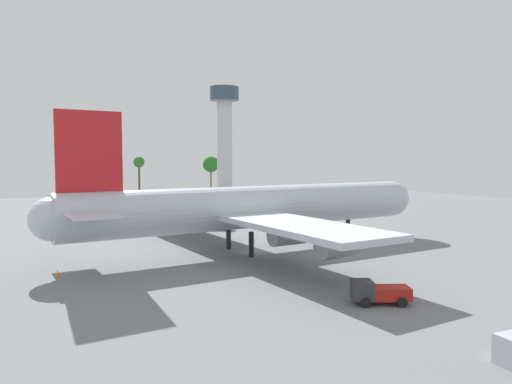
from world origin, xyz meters
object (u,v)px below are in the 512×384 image
at_px(fuel_truck, 322,211).
at_px(safety_cone_nose, 404,236).
at_px(safety_cone_tail, 58,274).
at_px(cargo_airplane, 254,208).
at_px(cargo_loader, 378,292).
at_px(control_tower, 225,130).
at_px(maintenance_van, 217,223).

distance_m(fuel_truck, safety_cone_nose, 33.15).
relative_size(fuel_truck, safety_cone_tail, 7.38).
distance_m(cargo_airplane, safety_cone_nose, 27.92).
xyz_separation_m(cargo_airplane, safety_cone_nose, (27.12, -3.17, -5.86)).
bearing_deg(fuel_truck, safety_cone_tail, -153.92).
xyz_separation_m(cargo_loader, safety_cone_tail, (-23.34, 25.84, -0.73)).
bearing_deg(cargo_airplane, safety_cone_nose, -6.67).
xyz_separation_m(cargo_loader, safety_cone_nose, (30.34, 24.14, -0.71)).
relative_size(cargo_loader, control_tower, 0.14).
distance_m(fuel_truck, maintenance_van, 31.44).
distance_m(maintenance_van, safety_cone_nose, 33.37).
bearing_deg(maintenance_van, cargo_airplane, -102.69).
bearing_deg(cargo_airplane, maintenance_van, 77.31).
bearing_deg(cargo_airplane, cargo_loader, -96.72).
distance_m(cargo_loader, fuel_truck, 68.25).
bearing_deg(maintenance_van, safety_cone_nose, -48.21).
height_order(maintenance_van, control_tower, control_tower).
xyz_separation_m(cargo_airplane, fuel_truck, (35.49, 28.90, -5.20)).
bearing_deg(safety_cone_nose, safety_cone_tail, 178.19).
height_order(cargo_airplane, control_tower, control_tower).
relative_size(cargo_airplane, cargo_loader, 10.72).
height_order(maintenance_van, safety_cone_nose, maintenance_van).
bearing_deg(cargo_airplane, control_tower, 64.90).
relative_size(maintenance_van, control_tower, 0.13).
bearing_deg(maintenance_van, fuel_truck, 13.24).
distance_m(cargo_airplane, control_tower, 106.54).
distance_m(cargo_airplane, fuel_truck, 46.07).
bearing_deg(cargo_loader, safety_cone_nose, 38.51).
bearing_deg(safety_cone_nose, control_tower, 79.93).
bearing_deg(safety_cone_tail, cargo_airplane, 3.17).
distance_m(maintenance_van, safety_cone_tail, 39.07).
distance_m(cargo_airplane, safety_cone_tail, 27.24).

